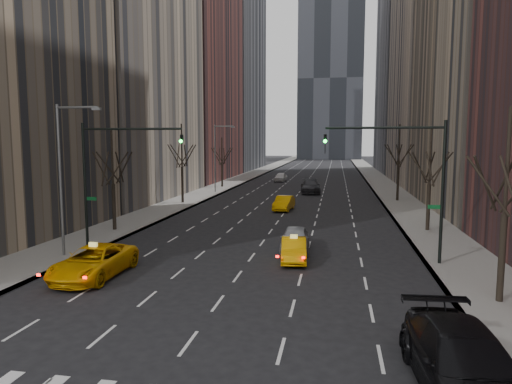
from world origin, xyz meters
The scene contains 25 objects.
ground centered at (0.00, 0.00, 0.00)m, with size 400.00×400.00×0.00m, color black.
sidewalk_left centered at (-12.25, 70.00, 0.07)m, with size 4.50×320.00×0.15m, color slate.
sidewalk_right centered at (12.25, 70.00, 0.07)m, with size 4.50×320.00×0.15m, color slate.
bld_left_far centered at (-21.50, 66.00, 22.00)m, with size 14.00×28.00×44.00m, color brown.
bld_left_deep centered at (-21.50, 96.00, 30.00)m, with size 14.00×30.00×60.00m, color slate.
bld_right_far centered at (21.50, 64.00, 25.00)m, with size 14.00×28.00×50.00m, color tan.
bld_right_deep centered at (21.50, 95.00, 29.00)m, with size 14.00×30.00×58.00m, color slate.
tower_far centered at (2.00, 170.00, 60.00)m, with size 24.00×24.00×120.00m, color black.
tree_lw_b centered at (-12.00, 18.00, 3.72)m, with size 3.36×3.50×7.82m.
tree_lw_c centered at (-12.00, 34.00, 4.04)m, with size 3.36×3.50×8.74m.
tree_lw_d centered at (-12.00, 52.00, 3.56)m, with size 3.36×3.50×7.36m.
tree_rw_a centered at (12.00, 6.00, 3.88)m, with size 3.36×3.50×8.28m.
tree_rw_b centered at (12.00, 22.00, 3.72)m, with size 3.36×3.50×7.82m.
tree_rw_c centered at (12.00, 40.00, 4.04)m, with size 3.36×3.50×8.74m.
traffic_mast_left centered at (-9.11, 12.00, 5.49)m, with size 6.69×0.39×8.00m.
traffic_mast_right centered at (9.11, 12.00, 5.49)m, with size 6.69×0.39×8.00m.
streetlight_near centered at (-10.84, 10.00, 5.62)m, with size 2.83×0.22×9.00m.
streetlight_far centered at (-10.84, 45.00, 5.62)m, with size 2.83×0.22×9.00m.
taxi_suv centered at (-7.29, 6.62, 0.80)m, with size 2.66×5.78×1.61m, color #E6A204.
taxi_sedan centered at (2.59, 11.63, 0.67)m, with size 1.42×4.08×1.35m, color #E09B04.
silver_sedan_ahead centered at (2.44, 14.14, 0.77)m, with size 1.81×4.50×1.53m, color gray.
parked_suv_black centered at (8.54, -1.83, 0.93)m, with size 2.60×6.38×1.85m, color black.
far_taxi centered at (-0.22, 31.11, 0.73)m, with size 1.54×4.42×1.46m, color #FFAD05.
far_suv_grey centered at (1.53, 47.03, 0.89)m, with size 2.51×6.17×1.79m, color #28282D.
far_car_white centered at (-4.54, 63.86, 0.77)m, with size 1.82×4.52×1.54m, color white.
Camera 1 is at (4.97, -14.56, 7.02)m, focal length 32.00 mm.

